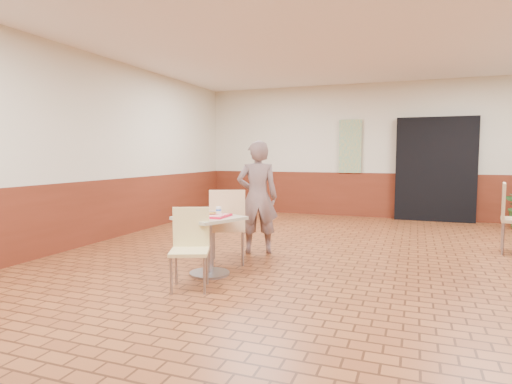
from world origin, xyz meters
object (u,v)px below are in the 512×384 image
(main_table, at_px, (209,236))
(chair_main_back, at_px, (228,223))
(paper_cup, at_px, (219,210))
(long_john_donut, at_px, (211,213))
(chair_main_front, at_px, (190,243))
(ring_donut, at_px, (200,212))
(customer, at_px, (257,197))
(serving_tray, at_px, (209,215))

(main_table, distance_m, chair_main_back, 0.52)
(chair_main_back, relative_size, paper_cup, 12.04)
(long_john_donut, bearing_deg, chair_main_front, -90.54)
(chair_main_back, bearing_deg, ring_donut, 50.41)
(main_table, bearing_deg, paper_cup, 43.89)
(customer, xyz_separation_m, paper_cup, (-0.05, -1.18, -0.04))
(main_table, distance_m, ring_donut, 0.30)
(main_table, distance_m, chair_main_front, 0.51)
(main_table, distance_m, long_john_donut, 0.28)
(chair_main_back, bearing_deg, paper_cup, 77.66)
(customer, xyz_separation_m, ring_donut, (-0.28, -1.23, -0.07))
(long_john_donut, bearing_deg, main_table, 152.88)
(ring_donut, bearing_deg, chair_main_back, 73.25)
(main_table, bearing_deg, customer, 83.81)
(chair_main_front, relative_size, serving_tray, 1.89)
(customer, distance_m, ring_donut, 1.26)
(long_john_donut, relative_size, paper_cup, 1.74)
(chair_main_back, xyz_separation_m, ring_donut, (-0.14, -0.48, 0.19))
(main_table, bearing_deg, chair_main_back, 89.41)
(customer, height_order, serving_tray, customer)
(paper_cup, bearing_deg, long_john_donut, -116.19)
(main_table, relative_size, chair_main_front, 0.81)
(paper_cup, bearing_deg, main_table, -136.11)
(main_table, relative_size, chair_main_back, 0.71)
(serving_tray, xyz_separation_m, paper_cup, (0.09, 0.08, 0.06))
(serving_tray, bearing_deg, paper_cup, 43.89)
(chair_main_front, distance_m, long_john_donut, 0.56)
(ring_donut, height_order, long_john_donut, long_john_donut)
(chair_main_front, relative_size, paper_cup, 10.51)
(main_table, height_order, customer, customer)
(customer, height_order, ring_donut, customer)
(chair_main_front, bearing_deg, chair_main_back, 68.97)
(chair_main_front, xyz_separation_m, paper_cup, (0.05, 0.59, 0.29))
(serving_tray, xyz_separation_m, ring_donut, (-0.14, 0.04, 0.03))
(chair_main_front, height_order, serving_tray, chair_main_front)
(ring_donut, xyz_separation_m, long_john_donut, (0.17, -0.05, 0.00))
(ring_donut, height_order, paper_cup, paper_cup)
(serving_tray, relative_size, paper_cup, 5.55)
(long_john_donut, distance_m, paper_cup, 0.11)
(customer, bearing_deg, serving_tray, 60.93)
(long_john_donut, bearing_deg, chair_main_back, 93.29)
(chair_main_back, height_order, paper_cup, chair_main_back)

